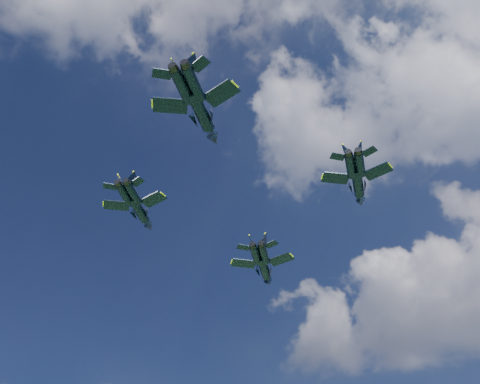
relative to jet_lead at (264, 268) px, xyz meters
name	(u,v)px	position (x,y,z in m)	size (l,w,h in m)	color
jet_lead	(264,268)	(0.00, 0.00, 0.00)	(10.68, 14.77, 3.49)	black
jet_left	(140,210)	(-9.79, -23.18, 1.70)	(10.26, 14.01, 3.30)	black
jet_right	(358,184)	(23.24, -11.83, 0.60)	(10.18, 13.89, 3.27)	black
jet_slot	(202,113)	(11.76, -36.48, 0.09)	(11.61, 15.63, 3.68)	black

